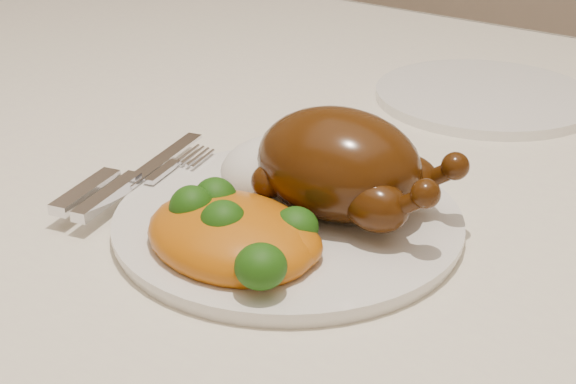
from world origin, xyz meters
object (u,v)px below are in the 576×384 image
Objects in this scene: dining_table at (286,211)px; side_plate at (485,96)px; roast_chicken at (343,165)px; dinner_plate at (288,221)px.

side_plate is at bearing 54.59° from dining_table.
dining_table is 0.26m from side_plate.
side_plate is at bearing 90.84° from roast_chicken.
side_plate is at bearing 90.27° from dinner_plate.
dinner_plate is at bearing -52.65° from dining_table.
roast_chicken is at bearing -84.55° from side_plate.
dinner_plate and side_plate have the same top height.
side_plate is 1.45× the size of roast_chicken.
roast_chicken reaches higher than side_plate.
side_plate is 0.35m from roast_chicken.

